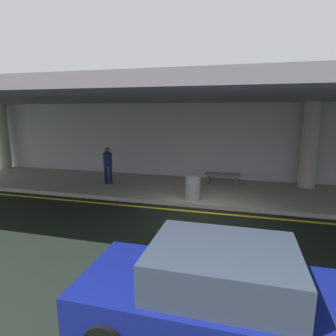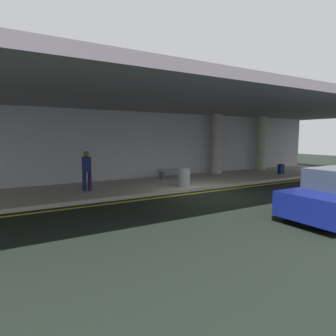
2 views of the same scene
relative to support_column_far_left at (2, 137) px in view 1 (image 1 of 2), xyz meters
The scene contains 11 objects.
ground_plane 12.99m from the support_column_far_left, 20.78° to the right, with size 60.00×60.00×0.00m, color black.
sidewalk 12.24m from the support_column_far_left, ahead, with size 26.00×4.20×0.15m, color #9C9E8F.
lane_stripe_yellow 12.79m from the support_column_far_left, 18.24° to the right, with size 26.00×0.14×0.01m, color yellow.
support_column_far_left is the anchor object (origin of this frame).
support_column_left_mid 16.00m from the support_column_far_left, ahead, with size 0.70×0.70×3.65m, color #A09894.
ceiling_overhang 12.32m from the support_column_far_left, ahead, with size 28.00×13.20×0.30m, color slate.
terminal_back_wall 12.03m from the support_column_far_left, ahead, with size 26.00×0.30×3.80m, color #A8A9B0.
car_navy 16.04m from the support_column_far_left, 35.81° to the right, with size 4.10×1.92×1.50m.
traveler_with_luggage 7.68m from the support_column_far_left, 13.50° to the right, with size 0.38×0.38×1.68m.
bench_metal 12.52m from the support_column_far_left, ahead, with size 1.60×0.50×0.48m.
trash_bin_steel 11.98m from the support_column_far_left, 14.70° to the right, with size 0.56×0.56×0.85m, color gray.
Camera 1 is at (1.24, -8.63, 3.40)m, focal length 30.34 mm.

